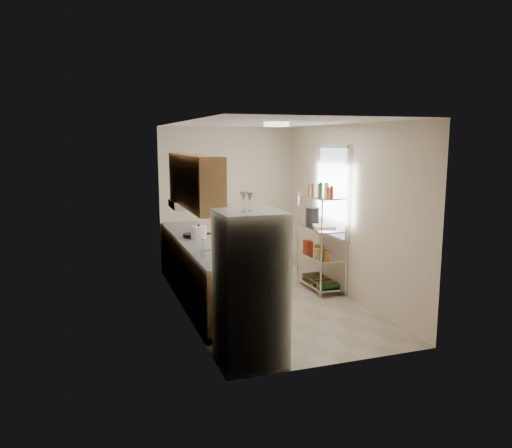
{
  "coord_description": "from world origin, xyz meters",
  "views": [
    {
      "loc": [
        -2.46,
        -6.66,
        2.37
      ],
      "look_at": [
        -0.1,
        0.25,
        1.13
      ],
      "focal_mm": 35.0,
      "sensor_mm": 36.0,
      "label": 1
    }
  ],
  "objects_px": {
    "refrigerator": "(250,287)",
    "espresso_machine": "(312,215)",
    "rice_cooker": "(199,232)",
    "frying_pan_large": "(192,235)",
    "cutting_board": "(324,226)"
  },
  "relations": [
    {
      "from": "refrigerator",
      "to": "espresso_machine",
      "type": "relative_size",
      "value": 5.69
    },
    {
      "from": "rice_cooker",
      "to": "frying_pan_large",
      "type": "height_order",
      "value": "rice_cooker"
    },
    {
      "from": "refrigerator",
      "to": "cutting_board",
      "type": "xyz_separation_m",
      "value": [
        1.92,
        2.13,
        0.21
      ]
    },
    {
      "from": "refrigerator",
      "to": "frying_pan_large",
      "type": "height_order",
      "value": "refrigerator"
    },
    {
      "from": "rice_cooker",
      "to": "refrigerator",
      "type": "bearing_deg",
      "value": -89.21
    },
    {
      "from": "refrigerator",
      "to": "rice_cooker",
      "type": "distance_m",
      "value": 2.38
    },
    {
      "from": "refrigerator",
      "to": "frying_pan_large",
      "type": "xyz_separation_m",
      "value": [
        -0.1,
        2.54,
        0.1
      ]
    },
    {
      "from": "rice_cooker",
      "to": "cutting_board",
      "type": "relative_size",
      "value": 0.55
    },
    {
      "from": "rice_cooker",
      "to": "espresso_machine",
      "type": "bearing_deg",
      "value": 1.94
    },
    {
      "from": "frying_pan_large",
      "to": "cutting_board",
      "type": "relative_size",
      "value": 0.66
    },
    {
      "from": "frying_pan_large",
      "to": "rice_cooker",
      "type": "bearing_deg",
      "value": -76.76
    },
    {
      "from": "frying_pan_large",
      "to": "cutting_board",
      "type": "xyz_separation_m",
      "value": [
        2.02,
        -0.41,
        0.1
      ]
    },
    {
      "from": "espresso_machine",
      "to": "cutting_board",
      "type": "bearing_deg",
      "value": -66.04
    },
    {
      "from": "refrigerator",
      "to": "espresso_machine",
      "type": "bearing_deg",
      "value": 52.57
    },
    {
      "from": "frying_pan_large",
      "to": "espresso_machine",
      "type": "height_order",
      "value": "espresso_machine"
    }
  ]
}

